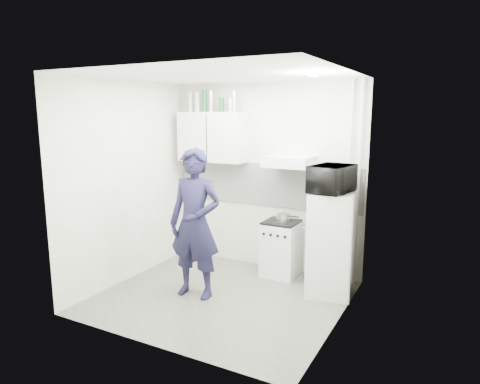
% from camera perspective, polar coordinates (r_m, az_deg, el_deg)
% --- Properties ---
extents(floor, '(2.80, 2.80, 0.00)m').
position_cam_1_polar(floor, '(5.31, -2.49, -13.82)').
color(floor, '#5B5B4E').
rests_on(floor, ground).
extents(ceiling, '(2.80, 2.80, 0.00)m').
position_cam_1_polar(ceiling, '(4.86, -2.74, 15.36)').
color(ceiling, white).
rests_on(ceiling, wall_back).
extents(wall_back, '(2.80, 0.00, 2.80)m').
position_cam_1_polar(wall_back, '(6.02, 3.44, 2.01)').
color(wall_back, beige).
rests_on(wall_back, floor).
extents(wall_left, '(0.00, 2.60, 2.60)m').
position_cam_1_polar(wall_left, '(5.75, -14.73, 1.28)').
color(wall_left, beige).
rests_on(wall_left, floor).
extents(wall_right, '(0.00, 2.60, 2.60)m').
position_cam_1_polar(wall_right, '(4.39, 13.34, -1.45)').
color(wall_right, beige).
rests_on(wall_right, floor).
extents(person, '(0.69, 0.49, 1.79)m').
position_cam_1_polar(person, '(5.10, -6.02, -4.21)').
color(person, black).
rests_on(person, floor).
extents(stove, '(0.46, 0.46, 0.73)m').
position_cam_1_polar(stove, '(5.87, 5.48, -7.61)').
color(stove, silver).
rests_on(stove, floor).
extents(fridge, '(0.63, 0.63, 1.27)m').
position_cam_1_polar(fridge, '(5.29, 11.84, -6.81)').
color(fridge, silver).
rests_on(fridge, floor).
extents(stove_top, '(0.44, 0.44, 0.03)m').
position_cam_1_polar(stove_top, '(5.76, 5.54, -4.02)').
color(stove_top, black).
rests_on(stove_top, stove).
extents(saucepan, '(0.18, 0.18, 0.10)m').
position_cam_1_polar(saucepan, '(5.76, 5.75, -3.40)').
color(saucepan, silver).
rests_on(saucepan, stove_top).
extents(microwave, '(0.63, 0.48, 0.32)m').
position_cam_1_polar(microwave, '(5.12, 12.17, 1.72)').
color(microwave, black).
rests_on(microwave, fridge).
extents(bottle_a, '(0.07, 0.07, 0.29)m').
position_cam_1_polar(bottle_a, '(6.36, -6.65, 11.85)').
color(bottle_a, '#B2B7BC').
rests_on(bottle_a, upper_cabinet).
extents(bottle_b, '(0.07, 0.07, 0.28)m').
position_cam_1_polar(bottle_b, '(6.29, -5.73, 11.84)').
color(bottle_b, '#B2B7BC').
rests_on(bottle_b, upper_cabinet).
extents(bottle_c, '(0.07, 0.07, 0.30)m').
position_cam_1_polar(bottle_c, '(6.22, -4.76, 11.98)').
color(bottle_c, '#144C1E').
rests_on(bottle_c, upper_cabinet).
extents(bottle_d, '(0.07, 0.07, 0.29)m').
position_cam_1_polar(bottle_d, '(6.16, -3.90, 11.96)').
color(bottle_d, silver).
rests_on(bottle_d, upper_cabinet).
extents(canister_a, '(0.08, 0.08, 0.19)m').
position_cam_1_polar(canister_a, '(6.07, -2.48, 11.54)').
color(canister_a, '#144C1E').
rests_on(canister_a, upper_cabinet).
extents(canister_b, '(0.09, 0.09, 0.18)m').
position_cam_1_polar(canister_b, '(6.01, -1.32, 11.48)').
color(canister_b, silver).
rests_on(canister_b, upper_cabinet).
extents(bottle_e, '(0.07, 0.07, 0.29)m').
position_cam_1_polar(bottle_e, '(5.98, -0.80, 12.01)').
color(bottle_e, silver).
rests_on(bottle_e, upper_cabinet).
extents(upper_cabinet, '(1.00, 0.35, 0.70)m').
position_cam_1_polar(upper_cabinet, '(6.16, -3.60, 7.35)').
color(upper_cabinet, silver).
rests_on(upper_cabinet, wall_back).
extents(range_hood, '(0.60, 0.50, 0.14)m').
position_cam_1_polar(range_hood, '(5.58, 6.62, 4.08)').
color(range_hood, silver).
rests_on(range_hood, wall_back).
extents(backsplash, '(2.74, 0.03, 0.60)m').
position_cam_1_polar(backsplash, '(6.02, 3.37, 1.05)').
color(backsplash, white).
rests_on(backsplash, wall_back).
extents(pipe_a, '(0.05, 0.05, 2.60)m').
position_cam_1_polar(pipe_a, '(5.53, 15.43, 0.90)').
color(pipe_a, silver).
rests_on(pipe_a, floor).
extents(pipe_b, '(0.04, 0.04, 2.60)m').
position_cam_1_polar(pipe_b, '(5.56, 14.23, 1.00)').
color(pipe_b, silver).
rests_on(pipe_b, floor).
extents(ceiling_spot_fixture, '(0.10, 0.10, 0.02)m').
position_cam_1_polar(ceiling_spot_fixture, '(4.62, 9.72, 15.10)').
color(ceiling_spot_fixture, white).
rests_on(ceiling_spot_fixture, ceiling).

